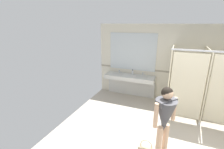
{
  "coord_description": "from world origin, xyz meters",
  "views": [
    {
      "loc": [
        -0.34,
        -3.02,
        2.67
      ],
      "look_at": [
        -2.1,
        1.33,
        1.16
      ],
      "focal_mm": 25.78,
      "sensor_mm": 36.0,
      "label": 1
    }
  ],
  "objects": [
    {
      "name": "wall_back",
      "position": [
        0.0,
        2.73,
        1.33
      ],
      "size": [
        6.2,
        0.12,
        2.65
      ],
      "primitive_type": "cube",
      "color": "beige",
      "rests_on": "ground_plane"
    },
    {
      "name": "wall_back_tile_band",
      "position": [
        0.0,
        2.66,
        1.05
      ],
      "size": [
        6.2,
        0.01,
        0.06
      ],
      "primitive_type": "cube",
      "color": "#9E937F",
      "rests_on": "wall_back"
    },
    {
      "name": "vanity_counter",
      "position": [
        -1.83,
        2.46,
        0.62
      ],
      "size": [
        1.81,
        0.55,
        0.96
      ],
      "color": "silver",
      "rests_on": "ground_plane"
    },
    {
      "name": "mirror_panel",
      "position": [
        -1.83,
        2.65,
        1.67
      ],
      "size": [
        1.71,
        0.02,
        1.34
      ],
      "primitive_type": "cube",
      "color": "silver",
      "rests_on": "wall_back"
    },
    {
      "name": "bathroom_stalls",
      "position": [
        0.47,
        1.81,
        1.07
      ],
      "size": [
        1.88,
        1.31,
        2.05
      ],
      "color": "beige",
      "rests_on": "ground_plane"
    },
    {
      "name": "person_standing",
      "position": [
        -0.41,
        -0.18,
        0.98
      ],
      "size": [
        0.56,
        0.56,
        1.57
      ],
      "color": "#DBAD89",
      "rests_on": "ground_plane"
    },
    {
      "name": "soap_dispenser",
      "position": [
        -1.76,
        2.54,
        0.93
      ],
      "size": [
        0.07,
        0.07,
        0.19
      ],
      "color": "white",
      "rests_on": "vanity_counter"
    }
  ]
}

